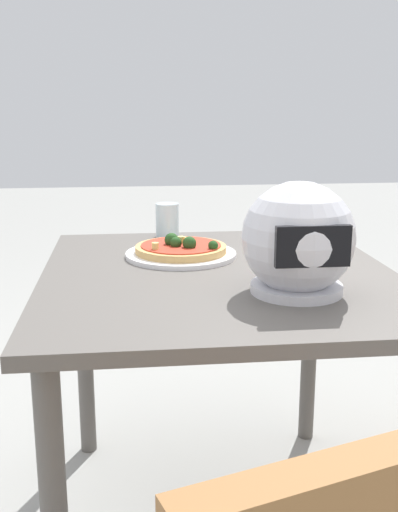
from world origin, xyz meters
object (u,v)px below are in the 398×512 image
Objects in this scene: drinking_glass at (167,220)px; motorcycle_helmet at (298,241)px; pizza at (181,248)px; dining_table at (218,308)px.

motorcycle_helmet is at bearing 111.65° from drinking_glass.
dining_table is at bearing 116.68° from pizza.
motorcycle_helmet is (-0.22, 0.34, 0.09)m from pizza.
dining_table is 0.21m from pizza.
pizza is 2.35× the size of drinking_glass.
dining_table is 3.96× the size of motorcycle_helmet.
motorcycle_helmet is (-0.14, 0.19, 0.21)m from dining_table.
motorcycle_helmet is 2.34× the size of drinking_glass.
dining_table is 3.95× the size of pizza.
pizza is at bearing -63.32° from dining_table.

